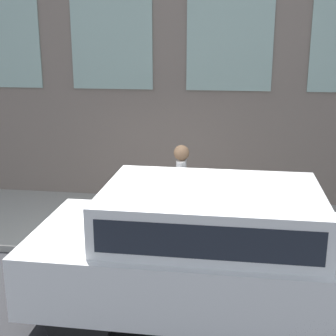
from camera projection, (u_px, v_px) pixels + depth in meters
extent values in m
plane|color=#2D2D30|center=(144.00, 262.00, 7.71)|extent=(80.00, 80.00, 0.00)
cube|color=#9E9B93|center=(159.00, 224.00, 9.10)|extent=(2.95, 60.00, 0.12)
cube|color=gray|center=(171.00, 11.00, 9.57)|extent=(0.30, 40.00, 8.19)
cube|color=#9EBCB2|center=(230.00, 42.00, 9.40)|extent=(0.03, 1.73, 1.94)
cube|color=#9EBCB2|center=(112.00, 42.00, 9.74)|extent=(0.03, 1.73, 1.94)
cube|color=#9EBCB2|center=(2.00, 42.00, 10.09)|extent=(0.03, 1.73, 1.94)
cylinder|color=red|center=(155.00, 244.00, 8.05)|extent=(0.29, 0.29, 0.04)
cylinder|color=red|center=(154.00, 227.00, 7.97)|extent=(0.21, 0.21, 0.67)
sphere|color=maroon|center=(154.00, 209.00, 7.88)|extent=(0.22, 0.22, 0.22)
cylinder|color=black|center=(154.00, 205.00, 7.86)|extent=(0.07, 0.07, 0.09)
cylinder|color=red|center=(164.00, 223.00, 7.92)|extent=(0.09, 0.10, 0.09)
cylinder|color=red|center=(145.00, 222.00, 7.97)|extent=(0.09, 0.10, 0.09)
cylinder|color=#232328|center=(180.00, 217.00, 8.22)|extent=(0.12, 0.12, 0.81)
cylinder|color=#232328|center=(182.00, 214.00, 8.38)|extent=(0.12, 0.12, 0.81)
cube|color=white|center=(181.00, 177.00, 8.11)|extent=(0.22, 0.15, 0.61)
cylinder|color=white|center=(180.00, 179.00, 7.96)|extent=(0.09, 0.09, 0.57)
cylinder|color=white|center=(182.00, 174.00, 8.26)|extent=(0.09, 0.09, 0.57)
sphere|color=#8C6647|center=(181.00, 153.00, 8.00)|extent=(0.27, 0.27, 0.27)
cylinder|color=black|center=(80.00, 322.00, 5.43)|extent=(0.24, 0.74, 0.74)
cylinder|color=black|center=(119.00, 253.00, 7.19)|extent=(0.24, 0.74, 0.74)
cylinder|color=black|center=(297.00, 264.00, 6.82)|extent=(0.24, 0.74, 0.74)
cube|color=white|center=(201.00, 262.00, 6.02)|extent=(2.09, 4.31, 0.80)
cube|color=white|center=(211.00, 212.00, 5.82)|extent=(1.84, 2.68, 0.61)
cube|color=#1E232D|center=(211.00, 212.00, 5.82)|extent=(1.85, 2.46, 0.39)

